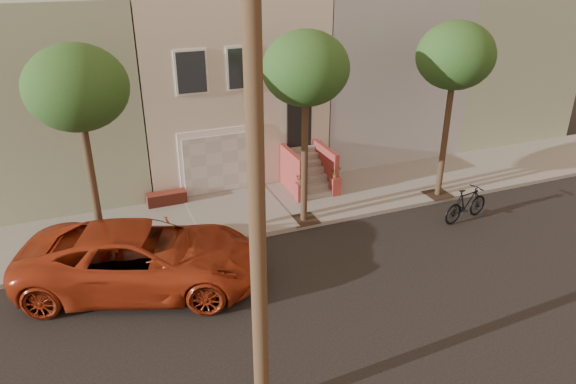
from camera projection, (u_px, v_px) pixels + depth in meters
name	position (u px, v px, depth m)	size (l,w,h in m)	color
ground	(327.00, 292.00, 14.60)	(90.00, 90.00, 0.00)	black
sidewalk	(262.00, 209.00, 19.07)	(40.00, 3.70, 0.15)	gray
house_row	(215.00, 76.00, 22.49)	(33.10, 11.70, 7.00)	beige
tree_left	(77.00, 89.00, 13.81)	(2.70, 2.57, 6.30)	#2D2116
tree_mid	(306.00, 70.00, 16.02)	(2.70, 2.57, 6.30)	#2D2116
tree_right	(455.00, 57.00, 17.88)	(2.70, 2.57, 6.30)	#2D2116
pickup_truck	(142.00, 258.00, 14.52)	(3.01, 6.52, 1.81)	#9F3115
motorcycle	(466.00, 204.00, 18.22)	(0.57, 2.02, 1.21)	black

